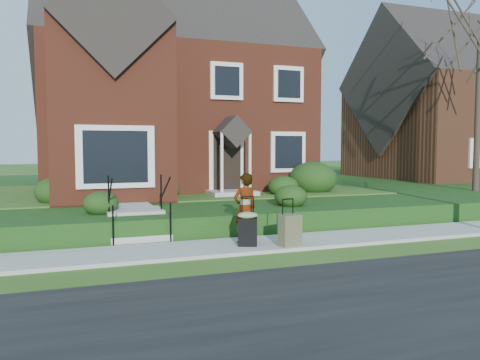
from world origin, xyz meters
name	(u,v)px	position (x,y,z in m)	size (l,w,h in m)	color
ground	(258,246)	(0.00, 0.00, 0.00)	(120.00, 120.00, 0.00)	#2D5119
street	(402,322)	(0.00, -5.00, 0.01)	(60.00, 6.00, 0.01)	black
sidewalk	(258,245)	(0.00, 0.00, 0.04)	(60.00, 1.60, 0.08)	#9E9B93
terrace	(250,189)	(4.00, 10.90, 0.30)	(44.00, 20.00, 0.60)	#173A0F
walkway	(124,200)	(-2.50, 5.00, 0.63)	(1.20, 6.00, 0.06)	#9E9B93
main_house	(167,75)	(-0.21, 9.61, 5.26)	(10.40, 10.20, 9.40)	maroon
neighbour_house	(450,94)	(16.00, 11.00, 5.25)	(9.40, 8.00, 9.20)	brown
front_steps	(137,220)	(-2.50, 1.84, 0.47)	(1.40, 2.02, 1.50)	#9E9B93
foundation_shrubs	(249,181)	(1.72, 5.06, 1.11)	(10.48, 4.81, 1.27)	black
woman	(245,208)	(-0.28, 0.10, 0.88)	(0.59, 0.38, 1.61)	#999999
suitcase_black	(248,227)	(-0.34, -0.24, 0.51)	(0.57, 0.53, 1.12)	black
suitcase_olive	(290,230)	(0.55, -0.54, 0.43)	(0.54, 0.38, 1.05)	brown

